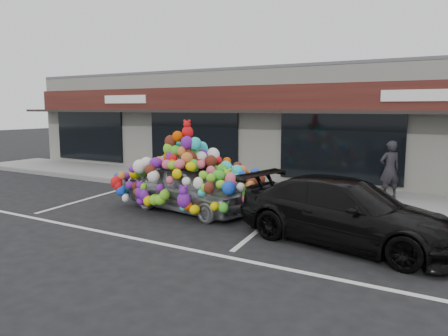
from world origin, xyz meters
The scene contains 10 objects.
ground centered at (0.00, 0.00, 0.00)m, with size 90.00×90.00×0.00m, color black.
shop_building centered at (0.00, 8.44, 2.16)m, with size 24.00×7.20×4.31m.
sidewalk centered at (0.00, 4.00, 0.07)m, with size 26.00×3.00×0.15m, color gray.
kerb centered at (0.00, 2.50, 0.07)m, with size 26.00×0.18×0.16m, color slate.
parking_stripe_left centered at (-3.20, 0.20, 0.00)m, with size 0.12×4.40×0.01m, color silver.
parking_stripe_mid centered at (2.80, 0.20, 0.00)m, with size 0.12×4.40×0.01m, color silver.
lane_line centered at (2.00, -2.30, 0.00)m, with size 14.00×0.12×0.01m, color silver.
toy_car centered at (0.43, 0.36, 0.80)m, with size 2.75×4.25×2.34m.
black_sedan centered at (4.87, -0.35, 0.67)m, with size 4.63×1.88×1.34m, color black.
pedestrian_a centered at (4.86, 4.22, 0.99)m, with size 0.62×0.40×1.69m, color #24242A.
Camera 1 is at (7.17, -9.09, 2.78)m, focal length 35.00 mm.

